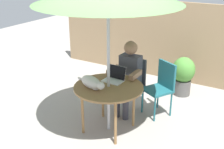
{
  "coord_description": "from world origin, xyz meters",
  "views": [
    {
      "loc": [
        2.0,
        -3.28,
        2.48
      ],
      "look_at": [
        0.0,
        0.1,
        0.88
      ],
      "focal_mm": 46.33,
      "sensor_mm": 36.0,
      "label": 1
    }
  ],
  "objects_px": {
    "patio_table": "(109,90)",
    "chair_occupied": "(132,80)",
    "chair_empty": "(162,84)",
    "person_seated": "(128,74)",
    "laptop": "(115,76)",
    "potted_plant_near_fence": "(183,74)",
    "cat": "(92,83)"
  },
  "relations": [
    {
      "from": "chair_occupied",
      "to": "laptop",
      "type": "bearing_deg",
      "value": -93.53
    },
    {
      "from": "chair_empty",
      "to": "cat",
      "type": "distance_m",
      "value": 1.27
    },
    {
      "from": "patio_table",
      "to": "chair_occupied",
      "type": "distance_m",
      "value": 0.79
    },
    {
      "from": "cat",
      "to": "potted_plant_near_fence",
      "type": "height_order",
      "value": "cat"
    },
    {
      "from": "chair_occupied",
      "to": "chair_empty",
      "type": "bearing_deg",
      "value": 11.41
    },
    {
      "from": "person_seated",
      "to": "cat",
      "type": "height_order",
      "value": "person_seated"
    },
    {
      "from": "chair_occupied",
      "to": "person_seated",
      "type": "bearing_deg",
      "value": -90.0
    },
    {
      "from": "laptop",
      "to": "cat",
      "type": "relative_size",
      "value": 0.5
    },
    {
      "from": "chair_empty",
      "to": "laptop",
      "type": "bearing_deg",
      "value": -129.26
    },
    {
      "from": "potted_plant_near_fence",
      "to": "chair_empty",
      "type": "bearing_deg",
      "value": -95.7
    },
    {
      "from": "chair_empty",
      "to": "person_seated",
      "type": "distance_m",
      "value": 0.58
    },
    {
      "from": "potted_plant_near_fence",
      "to": "cat",
      "type": "bearing_deg",
      "value": -110.98
    },
    {
      "from": "chair_empty",
      "to": "person_seated",
      "type": "bearing_deg",
      "value": -152.29
    },
    {
      "from": "person_seated",
      "to": "laptop",
      "type": "distance_m",
      "value": 0.39
    },
    {
      "from": "laptop",
      "to": "potted_plant_near_fence",
      "type": "relative_size",
      "value": 0.41
    },
    {
      "from": "patio_table",
      "to": "chair_empty",
      "type": "relative_size",
      "value": 1.13
    },
    {
      "from": "chair_occupied",
      "to": "person_seated",
      "type": "relative_size",
      "value": 0.73
    },
    {
      "from": "patio_table",
      "to": "chair_occupied",
      "type": "relative_size",
      "value": 1.13
    },
    {
      "from": "cat",
      "to": "laptop",
      "type": "bearing_deg",
      "value": 71.77
    },
    {
      "from": "chair_empty",
      "to": "cat",
      "type": "bearing_deg",
      "value": -122.03
    },
    {
      "from": "person_seated",
      "to": "potted_plant_near_fence",
      "type": "relative_size",
      "value": 1.66
    },
    {
      "from": "person_seated",
      "to": "potted_plant_near_fence",
      "type": "bearing_deg",
      "value": 63.4
    },
    {
      "from": "potted_plant_near_fence",
      "to": "laptop",
      "type": "bearing_deg",
      "value": -111.7
    },
    {
      "from": "laptop",
      "to": "cat",
      "type": "height_order",
      "value": "laptop"
    },
    {
      "from": "cat",
      "to": "person_seated",
      "type": "bearing_deg",
      "value": 77.98
    },
    {
      "from": "chair_occupied",
      "to": "person_seated",
      "type": "distance_m",
      "value": 0.23
    },
    {
      "from": "laptop",
      "to": "cat",
      "type": "distance_m",
      "value": 0.44
    },
    {
      "from": "person_seated",
      "to": "potted_plant_near_fence",
      "type": "height_order",
      "value": "person_seated"
    },
    {
      "from": "chair_empty",
      "to": "laptop",
      "type": "height_order",
      "value": "laptop"
    },
    {
      "from": "chair_empty",
      "to": "person_seated",
      "type": "xyz_separation_m",
      "value": [
        -0.49,
        -0.26,
        0.17
      ]
    },
    {
      "from": "person_seated",
      "to": "laptop",
      "type": "height_order",
      "value": "person_seated"
    },
    {
      "from": "chair_occupied",
      "to": "patio_table",
      "type": "bearing_deg",
      "value": -90.0
    }
  ]
}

